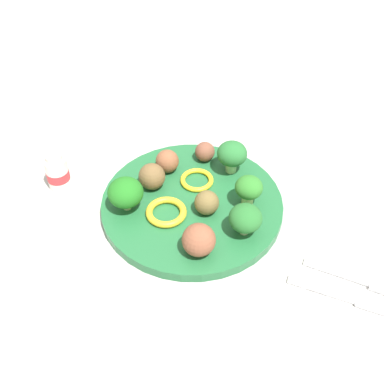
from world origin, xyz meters
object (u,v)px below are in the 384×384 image
object	(u,v)px
broccoli_floret_center	(232,154)
meatball_center	(207,203)
broccoli_floret_near_rim	(126,193)
yogurt_bottle	(57,172)
meatball_mid_right	(152,177)
plate	(192,205)
broccoli_floret_back_right	(245,218)
napkin	(344,287)
pepper_ring_center	(197,180)
broccoli_floret_front_right	(249,188)
meatball_back_left	(199,240)
knife	(348,297)
pepper_ring_far_rim	(166,212)
meatball_far_rim	(205,152)
fork	(353,277)
meatball_near_rim	(167,161)

from	to	relation	value
broccoli_floret_center	meatball_center	bearing A→B (deg)	-86.11
broccoli_floret_near_rim	yogurt_bottle	world-z (taller)	broccoli_floret_near_rim
meatball_mid_right	meatball_center	bearing A→B (deg)	-4.15
broccoli_floret_near_rim	plate	bearing A→B (deg)	36.25
broccoli_floret_back_right	napkin	world-z (taller)	broccoli_floret_back_right
pepper_ring_center	yogurt_bottle	xyz separation A→B (m)	(-0.20, -0.10, 0.01)
plate	broccoli_floret_center	size ratio (longest dim) A/B	5.05
broccoli_floret_front_right	yogurt_bottle	distance (m)	0.31
plate	napkin	size ratio (longest dim) A/B	1.65
meatball_back_left	knife	bearing A→B (deg)	8.43
plate	meatball_mid_right	bearing A→B (deg)	-179.33
pepper_ring_far_rim	pepper_ring_center	xyz separation A→B (m)	(0.01, 0.09, -0.00)
plate	meatball_far_rim	xyz separation A→B (m)	(-0.03, 0.10, 0.02)
knife	broccoli_floret_back_right	bearing A→B (deg)	169.14
broccoli_floret_near_rim	fork	xyz separation A→B (m)	(0.34, 0.04, -0.04)
broccoli_floret_near_rim	meatball_near_rim	distance (m)	0.10
plate	pepper_ring_center	distance (m)	0.05
broccoli_floret_center	meatball_far_rim	distance (m)	0.05
plate	fork	bearing A→B (deg)	-3.43
broccoli_floret_center	meatball_mid_right	size ratio (longest dim) A/B	1.32
pepper_ring_center	knife	world-z (taller)	pepper_ring_center
broccoli_floret_center	fork	world-z (taller)	broccoli_floret_center
meatball_center	knife	world-z (taller)	meatball_center
meatball_back_left	knife	distance (m)	0.21
broccoli_floret_back_right	fork	bearing A→B (deg)	1.51
broccoli_floret_near_rim	meatball_near_rim	xyz separation A→B (m)	(0.01, 0.10, -0.01)
pepper_ring_far_rim	napkin	size ratio (longest dim) A/B	0.36
broccoli_floret_center	meatball_far_rim	size ratio (longest dim) A/B	1.68
meatball_near_rim	meatball_center	bearing A→B (deg)	-28.19
plate	pepper_ring_far_rim	world-z (taller)	pepper_ring_far_rim
meatball_center	napkin	size ratio (longest dim) A/B	0.22
meatball_center	pepper_ring_center	distance (m)	0.07
meatball_center	meatball_mid_right	xyz separation A→B (m)	(-0.10, 0.01, 0.00)
meatball_far_rim	meatball_center	size ratio (longest dim) A/B	0.89
plate	meatball_mid_right	size ratio (longest dim) A/B	6.67
meatball_mid_right	plate	bearing A→B (deg)	0.67
broccoli_floret_back_right	meatball_far_rim	size ratio (longest dim) A/B	1.49
broccoli_floret_back_right	meatball_back_left	distance (m)	0.07
broccoli_floret_back_right	napkin	distance (m)	0.16
broccoli_floret_near_rim	meatball_far_rim	xyz separation A→B (m)	(0.05, 0.16, -0.02)
plate	broccoli_floret_center	world-z (taller)	broccoli_floret_center
pepper_ring_center	broccoli_floret_back_right	bearing A→B (deg)	-29.40
meatball_center	meatball_near_rim	distance (m)	0.11
napkin	meatball_mid_right	bearing A→B (deg)	174.14
meatball_far_rim	knife	world-z (taller)	meatball_far_rim
pepper_ring_center	meatball_near_rim	bearing A→B (deg)	177.36
broccoli_floret_center	meatball_mid_right	bearing A→B (deg)	-134.93
broccoli_floret_back_right	broccoli_floret_near_rim	bearing A→B (deg)	-167.53
meatball_back_left	broccoli_floret_back_right	bearing A→B (deg)	56.08
meatball_center	broccoli_floret_front_right	bearing A→B (deg)	43.09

